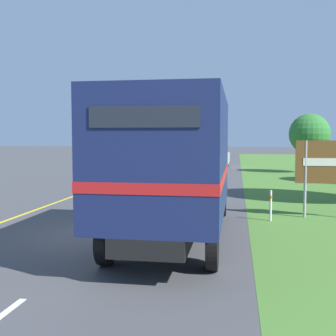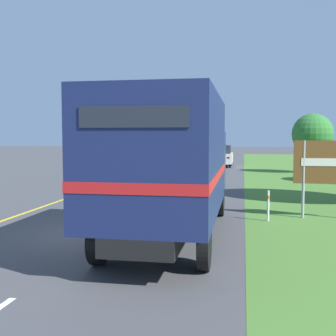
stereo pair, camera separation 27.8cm
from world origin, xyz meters
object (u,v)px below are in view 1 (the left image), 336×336
at_px(lead_car_white, 155,163).
at_px(roadside_tree_far, 309,134).
at_px(horse_trailer_truck, 175,162).
at_px(lead_car_black_ahead, 197,149).
at_px(highway_sign, 331,164).
at_px(lead_car_white_ahead, 219,156).
at_px(delineator_post, 271,205).

bearing_deg(lead_car_white, roadside_tree_far, 26.79).
bearing_deg(horse_trailer_truck, lead_car_black_ahead, 94.61).
bearing_deg(highway_sign, lead_car_black_ahead, 101.15).
height_order(lead_car_white_ahead, delineator_post, lead_car_white_ahead).
xyz_separation_m(horse_trailer_truck, lead_car_black_ahead, (-3.59, 44.47, -0.96)).
height_order(lead_car_white, lead_car_white_ahead, lead_car_white_ahead).
bearing_deg(lead_car_black_ahead, highway_sign, -78.85).
distance_m(horse_trailer_truck, lead_car_white_ahead, 26.69).
bearing_deg(delineator_post, lead_car_black_ahead, 98.41).
relative_size(lead_car_white_ahead, roadside_tree_far, 1.02).
height_order(lead_car_black_ahead, highway_sign, highway_sign).
height_order(lead_car_white, roadside_tree_far, roadside_tree_far).
relative_size(lead_car_white, lead_car_white_ahead, 0.91).
bearing_deg(lead_car_white_ahead, lead_car_white, -108.75).
distance_m(lead_car_white_ahead, lead_car_black_ahead, 18.15).
distance_m(lead_car_black_ahead, roadside_tree_far, 25.45).
height_order(highway_sign, delineator_post, highway_sign).
height_order(lead_car_white, delineator_post, lead_car_white).
height_order(lead_car_black_ahead, roadside_tree_far, roadside_tree_far).
xyz_separation_m(highway_sign, delineator_post, (-1.90, -0.75, -1.24)).
bearing_deg(highway_sign, lead_car_white, 123.08).
relative_size(highway_sign, delineator_post, 2.97).
height_order(highway_sign, roadside_tree_far, roadside_tree_far).
bearing_deg(horse_trailer_truck, lead_car_white_ahead, 90.10).
xyz_separation_m(lead_car_white_ahead, roadside_tree_far, (6.71, -5.42, 1.84)).
height_order(horse_trailer_truck, lead_car_white_ahead, horse_trailer_truck).
height_order(horse_trailer_truck, lead_car_black_ahead, horse_trailer_truck).
relative_size(horse_trailer_truck, lead_car_black_ahead, 1.75).
bearing_deg(horse_trailer_truck, delineator_post, 47.53).
bearing_deg(lead_car_white_ahead, roadside_tree_far, -38.93).
bearing_deg(horse_trailer_truck, roadside_tree_far, 72.59).
bearing_deg(horse_trailer_truck, lead_car_white, 102.83).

